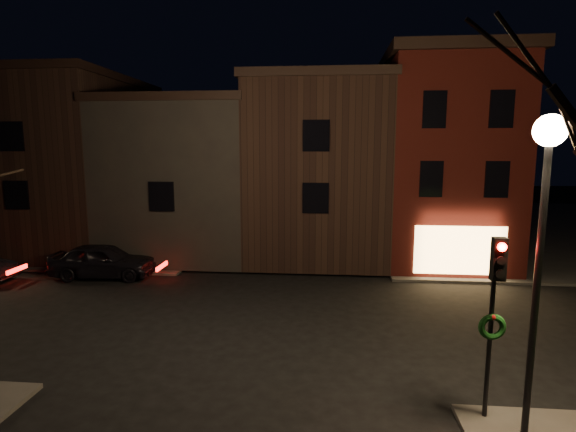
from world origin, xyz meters
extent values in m
plane|color=black|center=(0.00, 0.00, 0.00)|extent=(120.00, 120.00, 0.00)
cube|color=#2D2B28|center=(20.00, 20.00, 0.06)|extent=(30.00, 30.00, 0.12)
cube|color=#2D2B28|center=(-20.00, 20.00, 0.06)|extent=(30.00, 30.00, 0.12)
cube|color=#48110C|center=(8.00, 9.50, 5.12)|extent=(6.00, 8.00, 10.00)
cube|color=black|center=(8.00, 9.50, 10.37)|extent=(6.50, 8.50, 0.50)
cube|color=#FFC772|center=(8.00, 5.45, 1.42)|extent=(4.00, 0.12, 2.20)
cube|color=black|center=(1.50, 10.50, 4.62)|extent=(7.00, 10.00, 9.00)
cube|color=black|center=(1.50, 10.50, 9.32)|extent=(7.30, 10.30, 0.40)
cube|color=black|center=(-5.75, 10.50, 4.12)|extent=(7.50, 10.00, 8.00)
cube|color=black|center=(-5.75, 10.50, 8.32)|extent=(7.80, 10.30, 0.40)
cube|color=black|center=(-13.00, 10.50, 4.87)|extent=(7.00, 10.00, 9.50)
cube|color=black|center=(-13.00, 10.50, 9.82)|extent=(7.30, 10.30, 0.40)
cylinder|color=black|center=(6.20, -6.00, 3.12)|extent=(0.14, 0.14, 6.00)
sphere|color=#FFD18C|center=(6.20, -6.00, 6.30)|extent=(0.60, 0.60, 0.60)
cylinder|color=black|center=(5.60, -5.40, 2.12)|extent=(0.10, 0.10, 4.00)
cube|color=black|center=(5.60, -5.58, 3.72)|extent=(0.28, 0.22, 0.90)
cylinder|color=#FF0C07|center=(5.60, -5.70, 4.00)|extent=(0.18, 0.06, 0.18)
cylinder|color=black|center=(5.60, -5.70, 3.72)|extent=(0.18, 0.06, 0.18)
cylinder|color=black|center=(5.60, -5.70, 3.44)|extent=(0.18, 0.06, 0.18)
torus|color=#0C380F|center=(5.60, -5.49, 2.22)|extent=(0.58, 0.14, 0.58)
sphere|color=#990C0C|center=(5.60, -5.51, 2.44)|extent=(0.12, 0.12, 0.12)
imported|color=black|center=(-8.32, 4.50, 0.80)|extent=(4.83, 2.20, 1.61)
camera|label=1|loc=(2.12, -14.91, 5.98)|focal=28.00mm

